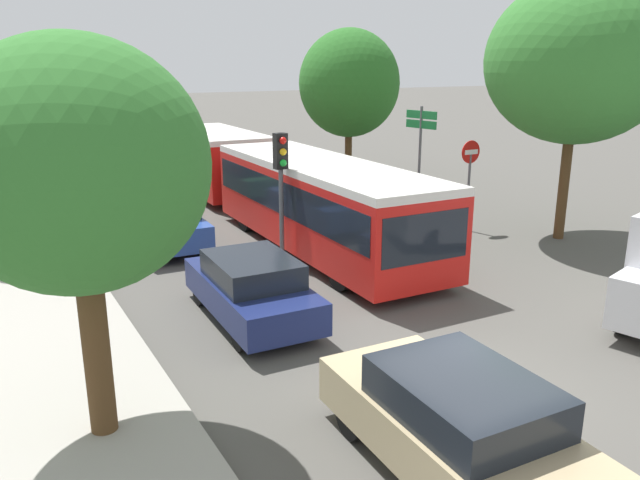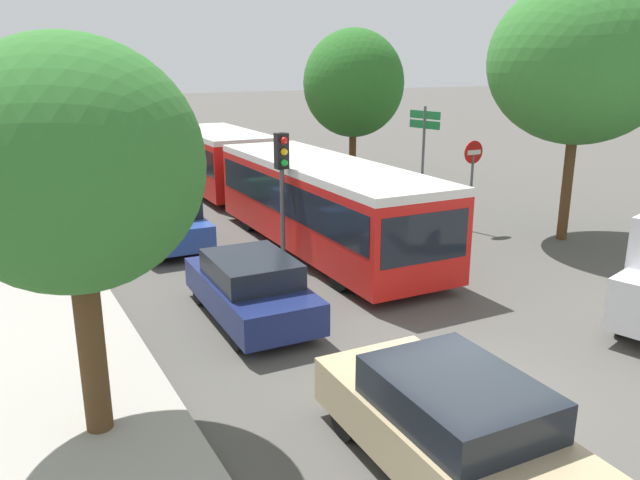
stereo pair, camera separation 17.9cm
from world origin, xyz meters
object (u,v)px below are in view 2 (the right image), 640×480
articulated_bus (272,179)px  tree_left_near (72,167)px  no_entry_sign (472,172)px  tree_right_mid (354,83)px  queued_car_tan (451,427)px  queued_car_blue (164,220)px  city_bus_rear (77,135)px  tree_left_mid (16,118)px  queued_car_green (132,187)px  tree_right_near (577,65)px  traffic_light (282,169)px  direction_sign_post (424,136)px  queued_car_navy (250,288)px

articulated_bus → tree_left_near: (-7.28, -10.05, 2.39)m
no_entry_sign → tree_right_mid: tree_right_mid is taller
queued_car_tan → queued_car_blue: queued_car_blue is taller
queued_car_blue → no_entry_sign: (8.76, -3.01, 1.13)m
city_bus_rear → tree_left_mid: size_ratio=2.11×
tree_right_mid → queued_car_green: bearing=-175.1°
articulated_bus → queued_car_tan: (-3.56, -13.12, -0.71)m
queued_car_blue → articulated_bus: bearing=-73.1°
tree_left_near → tree_right_near: 14.57m
city_bus_rear → traffic_light: 20.74m
no_entry_sign → tree_right_mid: 10.05m
queued_car_blue → direction_sign_post: direction_sign_post is taller
queued_car_blue → city_bus_rear: bearing=1.6°
traffic_light → tree_left_mid: size_ratio=0.62×
direction_sign_post → tree_left_mid: (-13.10, 0.52, 1.13)m
queued_car_navy → traffic_light: 4.18m
traffic_light → tree_right_near: (8.25, -1.84, 2.51)m
queued_car_tan → queued_car_green: 17.90m
queued_car_tan → queued_car_blue: size_ratio=0.98×
traffic_light → tree_right_mid: 12.84m
queued_car_tan → tree_right_near: tree_right_near is taller
articulated_bus → no_entry_sign: size_ratio=6.00×
queued_car_navy → queued_car_tan: bearing=-175.4°
no_entry_sign → tree_left_near: size_ratio=0.51×
city_bus_rear → direction_sign_post: bearing=-153.2°
no_entry_sign → tree_left_mid: (-12.19, 4.11, 1.81)m
queued_car_navy → direction_sign_post: bearing=-52.4°
tree_left_near → queued_car_navy: bearing=39.2°
direction_sign_post → queued_car_green: bearing=-38.5°
tree_left_mid → no_entry_sign: bearing=-18.6°
queued_car_green → tree_right_near: (10.15, -10.76, 4.32)m
tree_left_near → tree_right_mid: (13.85, 15.68, 0.36)m
tree_right_mid → articulated_bus: bearing=-139.4°
queued_car_navy → no_entry_sign: 9.34m
queued_car_tan → city_bus_rear: bearing=2.5°
city_bus_rear → queued_car_tan: size_ratio=2.75×
city_bus_rear → tree_right_near: bearing=-157.8°
tree_right_near → tree_right_mid: bearing=90.5°
city_bus_rear → queued_car_green: size_ratio=2.91×
city_bus_rear → traffic_light: size_ratio=3.40×
queued_car_navy → tree_right_mid: 16.86m
queued_car_navy → tree_left_near: 5.49m
queued_car_navy → queued_car_blue: queued_car_blue is taller
queued_car_green → direction_sign_post: bearing=-116.8°
articulated_bus → tree_right_mid: size_ratio=2.58×
city_bus_rear → tree_right_mid: bearing=-139.2°
queued_car_navy → no_entry_sign: bearing=-67.4°
articulated_bus → tree_right_mid: (6.57, 5.63, 2.76)m
traffic_light → queued_car_navy: bearing=-35.6°
queued_car_tan → tree_right_mid: bearing=-26.0°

